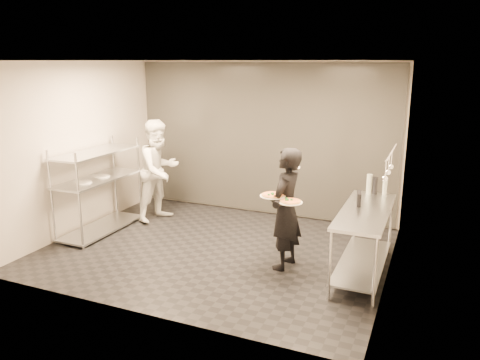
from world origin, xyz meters
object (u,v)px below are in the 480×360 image
at_px(prep_counter, 364,231).
at_px(bottle_green, 369,184).
at_px(bottle_clear, 385,188).
at_px(bottle_dark, 375,186).
at_px(pizza_plate_near, 273,195).
at_px(salad_plate, 291,166).
at_px(pos_monitor, 359,198).
at_px(pass_rack, 99,187).
at_px(pizza_plate_far, 290,201).
at_px(waiter, 286,209).
at_px(chef, 159,170).

xyz_separation_m(prep_counter, bottle_green, (-0.08, 0.80, 0.44)).
xyz_separation_m(bottle_clear, bottle_dark, (-0.14, 0.00, 0.02)).
xyz_separation_m(pizza_plate_near, bottle_dark, (1.18, 1.12, -0.02)).
bearing_deg(salad_plate, pos_monitor, 0.63).
height_order(pass_rack, pizza_plate_near, pass_rack).
xyz_separation_m(pass_rack, pizza_plate_far, (3.43, -0.39, 0.26)).
xyz_separation_m(pizza_plate_near, pizza_plate_far, (0.27, -0.07, -0.04)).
relative_size(pass_rack, waiter, 0.95).
height_order(waiter, bottle_green, waiter).
bearing_deg(pass_rack, bottle_clear, 10.17).
relative_size(bottle_green, bottle_clear, 1.33).
relative_size(chef, salad_plate, 7.31).
bearing_deg(bottle_green, bottle_clear, 0.00).
bearing_deg(pizza_plate_near, prep_counter, 15.45).
relative_size(pizza_plate_near, bottle_clear, 1.59).
bearing_deg(bottle_green, pass_rack, -169.32).
xyz_separation_m(chef, bottle_dark, (3.74, -0.12, 0.14)).
bearing_deg(pos_monitor, pizza_plate_far, -154.84).
distance_m(waiter, pos_monitor, 0.99).
xyz_separation_m(prep_counter, pizza_plate_near, (-1.17, -0.32, 0.44)).
relative_size(chef, pizza_plate_near, 5.32).
bearing_deg(waiter, pos_monitor, 117.20).
distance_m(pizza_plate_near, pizza_plate_far, 0.28).
relative_size(pass_rack, bottle_dark, 6.40).
relative_size(chef, bottle_dark, 7.24).
bearing_deg(pos_monitor, salad_plate, 169.75).
height_order(pass_rack, bottle_clear, pass_rack).
distance_m(pizza_plate_near, bottle_clear, 1.73).
bearing_deg(prep_counter, pizza_plate_far, -156.58).
distance_m(salad_plate, pos_monitor, 1.02).
relative_size(pass_rack, bottle_clear, 7.47).
bearing_deg(bottle_green, pizza_plate_near, -134.24).
xyz_separation_m(waiter, pos_monitor, (0.92, 0.34, 0.16)).
relative_size(pass_rack, salad_plate, 6.47).
xyz_separation_m(prep_counter, pos_monitor, (-0.12, 0.18, 0.38)).
height_order(prep_counter, bottle_clear, bottle_clear).
distance_m(pos_monitor, bottle_clear, 0.68).
distance_m(prep_counter, chef, 3.85).
distance_m(chef, salad_plate, 2.80).
relative_size(pizza_plate_far, bottle_clear, 1.46).
distance_m(pass_rack, pizza_plate_near, 3.19).
relative_size(pass_rack, pos_monitor, 6.60).
bearing_deg(prep_counter, bottle_green, 95.38).
height_order(pass_rack, waiter, waiter).
bearing_deg(salad_plate, pizza_plate_far, -73.15).
relative_size(salad_plate, bottle_dark, 0.99).
distance_m(waiter, pizza_plate_far, 0.32).
bearing_deg(prep_counter, pizza_plate_near, -164.55).
distance_m(pizza_plate_near, salad_plate, 0.59).
bearing_deg(prep_counter, salad_plate, 171.09).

